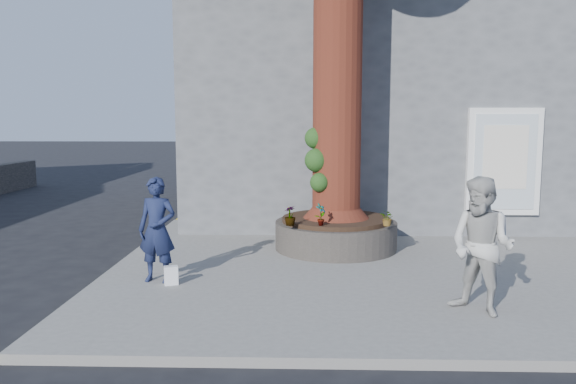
{
  "coord_description": "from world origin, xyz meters",
  "views": [
    {
      "loc": [
        0.19,
        -8.5,
        2.54
      ],
      "look_at": [
        -0.1,
        1.63,
        1.25
      ],
      "focal_mm": 35.0,
      "sensor_mm": 36.0,
      "label": 1
    }
  ],
  "objects": [
    {
      "name": "pavement",
      "position": [
        1.5,
        1.0,
        0.06
      ],
      "size": [
        9.0,
        8.0,
        0.12
      ],
      "primitive_type": "cube",
      "color": "slate",
      "rests_on": "ground"
    },
    {
      "name": "plant_a",
      "position": [
        0.49,
        1.15,
        0.92
      ],
      "size": [
        0.24,
        0.25,
        0.4
      ],
      "primitive_type": "imported",
      "rotation": [
        0.0,
        0.0,
        0.85
      ],
      "color": "gray",
      "rests_on": "planter"
    },
    {
      "name": "plant_c",
      "position": [
        -0.05,
        1.15,
        0.89
      ],
      "size": [
        0.27,
        0.27,
        0.35
      ],
      "primitive_type": "imported",
      "rotation": [
        0.0,
        0.0,
        3.84
      ],
      "color": "gray",
      "rests_on": "planter"
    },
    {
      "name": "plant_b",
      "position": [
        0.78,
        2.85,
        0.89
      ],
      "size": [
        0.26,
        0.26,
        0.35
      ],
      "primitive_type": "imported",
      "rotation": [
        0.0,
        0.0,
        2.21
      ],
      "color": "gray",
      "rests_on": "planter"
    },
    {
      "name": "plant_d",
      "position": [
        1.65,
        1.15,
        0.86
      ],
      "size": [
        0.33,
        0.34,
        0.28
      ],
      "primitive_type": "imported",
      "rotation": [
        0.0,
        0.0,
        5.43
      ],
      "color": "gray",
      "rests_on": "planter"
    },
    {
      "name": "man",
      "position": [
        -2.01,
        -0.28,
        0.91
      ],
      "size": [
        0.63,
        0.46,
        1.59
      ],
      "primitive_type": "imported",
      "rotation": [
        0.0,
        0.0,
        -0.15
      ],
      "color": "#161D3D",
      "rests_on": "pavement"
    },
    {
      "name": "planter",
      "position": [
        0.8,
        2.0,
        0.41
      ],
      "size": [
        2.3,
        2.3,
        0.6
      ],
      "color": "black",
      "rests_on": "pavement"
    },
    {
      "name": "shopping_bag",
      "position": [
        -1.78,
        -0.46,
        0.26
      ],
      "size": [
        0.23,
        0.18,
        0.28
      ],
      "primitive_type": "cube",
      "rotation": [
        0.0,
        0.0,
        0.31
      ],
      "color": "white",
      "rests_on": "pavement"
    },
    {
      "name": "ground",
      "position": [
        0.0,
        0.0,
        0.0
      ],
      "size": [
        120.0,
        120.0,
        0.0
      ],
      "primitive_type": "plane",
      "color": "black",
      "rests_on": "ground"
    },
    {
      "name": "stone_shop",
      "position": [
        2.5,
        7.2,
        3.16
      ],
      "size": [
        10.3,
        8.3,
        6.3
      ],
      "color": "#55575B",
      "rests_on": "ground"
    },
    {
      "name": "yellow_line",
      "position": [
        -3.05,
        1.0,
        0.0
      ],
      "size": [
        0.1,
        30.0,
        0.01
      ],
      "primitive_type": "cube",
      "color": "yellow",
      "rests_on": "ground"
    },
    {
      "name": "woman",
      "position": [
        2.41,
        -1.59,
        0.99
      ],
      "size": [
        1.06,
        1.06,
        1.74
      ],
      "primitive_type": "imported",
      "rotation": [
        0.0,
        0.0,
        -0.77
      ],
      "color": "#B5B4AE",
      "rests_on": "pavement"
    }
  ]
}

